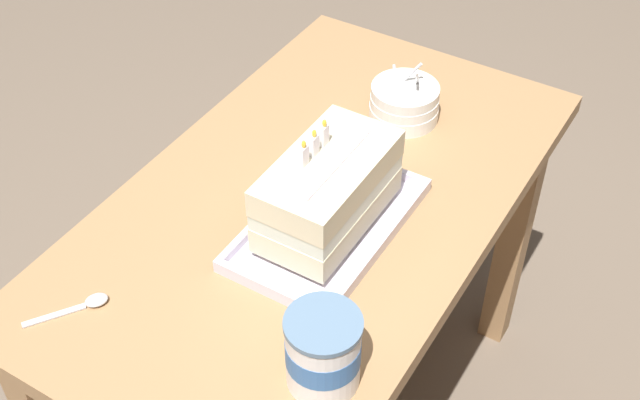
% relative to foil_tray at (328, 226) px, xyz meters
% --- Properties ---
extents(dining_table, '(1.06, 0.60, 0.71)m').
position_rel_foil_tray_xyz_m(dining_table, '(0.05, 0.06, -0.13)').
color(dining_table, '#9E754C').
rests_on(dining_table, ground_plane).
extents(foil_tray, '(0.35, 0.21, 0.02)m').
position_rel_foil_tray_xyz_m(foil_tray, '(0.00, 0.00, 0.00)').
color(foil_tray, silver).
rests_on(foil_tray, dining_table).
extents(birthday_cake, '(0.26, 0.14, 0.17)m').
position_rel_foil_tray_xyz_m(birthday_cake, '(0.00, 0.00, 0.08)').
color(birthday_cake, beige).
rests_on(birthday_cake, foil_tray).
extents(bowl_stack, '(0.13, 0.13, 0.13)m').
position_rel_foil_tray_xyz_m(bowl_stack, '(0.34, 0.03, 0.03)').
color(bowl_stack, white).
rests_on(bowl_stack, dining_table).
extents(ice_cream_tub, '(0.11, 0.11, 0.12)m').
position_rel_foil_tray_xyz_m(ice_cream_tub, '(-0.26, -0.15, 0.06)').
color(ice_cream_tub, white).
rests_on(ice_cream_tub, dining_table).
extents(serving_spoon_near_tray, '(0.12, 0.09, 0.01)m').
position_rel_foil_tray_xyz_m(serving_spoon_near_tray, '(-0.33, 0.22, -0.00)').
color(serving_spoon_near_tray, silver).
rests_on(serving_spoon_near_tray, dining_table).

